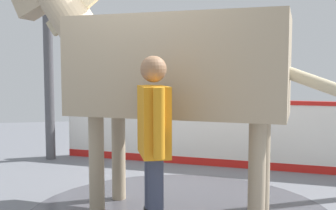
% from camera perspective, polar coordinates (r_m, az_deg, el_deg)
% --- Properties ---
extents(ground_plane, '(16.00, 16.00, 0.02)m').
position_cam_1_polar(ground_plane, '(4.71, -0.56, -14.06)').
color(ground_plane, slate).
extents(barrier_wall, '(2.71, 4.76, 1.06)m').
position_cam_1_polar(barrier_wall, '(6.51, 7.29, -4.23)').
color(barrier_wall, white).
rests_on(barrier_wall, ground).
extents(roof_post_near, '(0.16, 0.16, 2.82)m').
position_cam_1_polar(roof_post_near, '(7.21, -16.22, 3.85)').
color(roof_post_near, '#4C4C51').
rests_on(roof_post_near, ground).
extents(horse, '(2.05, 3.18, 2.66)m').
position_cam_1_polar(horse, '(4.26, 0.12, 5.43)').
color(horse, tan).
rests_on(horse, ground).
extents(handler, '(0.66, 0.23, 1.64)m').
position_cam_1_polar(handler, '(3.43, -2.01, -4.84)').
color(handler, black).
rests_on(handler, ground).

